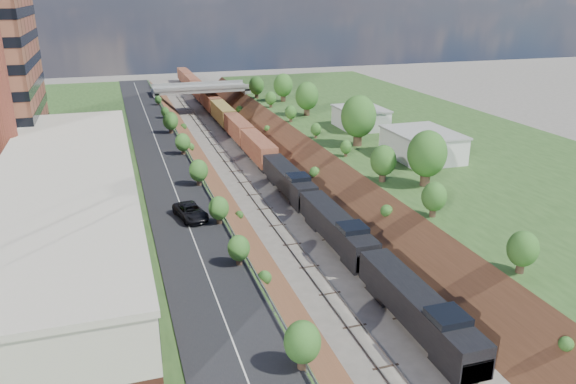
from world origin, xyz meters
name	(u,v)px	position (x,y,z in m)	size (l,w,h in m)	color
platform_left	(43,193)	(-33.00, 60.00, 2.50)	(44.00, 180.00, 5.00)	#2D4C1F
platform_right	(444,155)	(33.00, 60.00, 2.50)	(44.00, 180.00, 5.00)	#2D4C1F
embankment_left	(197,194)	(-11.00, 60.00, 0.00)	(7.07, 180.00, 7.07)	brown
embankment_right	(328,180)	(11.00, 60.00, 0.00)	(7.07, 180.00, 7.07)	brown
rail_left_track	(249,188)	(-2.60, 60.00, 0.09)	(1.58, 180.00, 0.18)	gray
rail_right_track	(280,185)	(2.60, 60.00, 0.09)	(1.58, 180.00, 0.18)	gray
road	(165,165)	(-15.50, 60.00, 5.05)	(8.00, 180.00, 0.10)	black
guardrail	(193,160)	(-11.40, 59.80, 5.55)	(0.10, 171.00, 0.70)	#99999E
commercial_building	(67,202)	(-28.00, 38.00, 8.51)	(14.30, 62.30, 7.00)	brown
overpass	(201,94)	(0.00, 122.00, 4.92)	(24.50, 8.30, 7.40)	gray
white_building_near	(422,146)	(23.50, 52.00, 7.00)	(9.00, 12.00, 4.00)	silver
white_building_far	(361,119)	(23.00, 74.00, 6.80)	(8.00, 10.00, 3.60)	silver
tree_right_large	(427,154)	(17.00, 40.00, 9.38)	(5.25, 5.25, 7.61)	#473323
tree_left_crest	(255,266)	(-11.80, 20.00, 7.04)	(2.45, 2.45, 3.55)	#473323
freight_train	(231,122)	(2.60, 97.27, 2.65)	(3.10, 174.17, 4.62)	black
suv	(191,212)	(-14.91, 37.57, 5.93)	(2.74, 5.95, 1.65)	black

